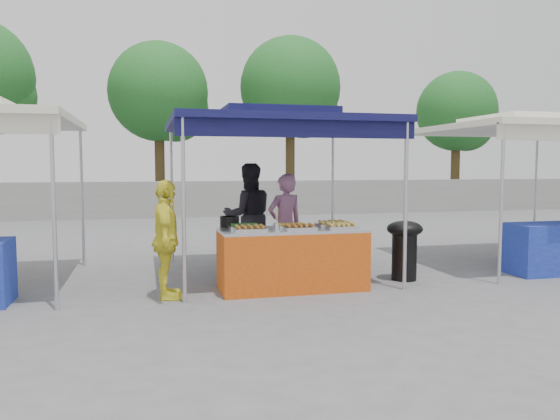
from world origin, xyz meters
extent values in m
plane|color=#5D5C5F|center=(0.00, 0.00, 0.00)|extent=(80.00, 80.00, 0.00)
cube|color=gray|center=(0.00, 11.00, 0.60)|extent=(40.00, 0.25, 1.20)
cylinder|color=silver|center=(-1.50, -0.50, 1.15)|extent=(0.05, 0.05, 2.30)
cylinder|color=silver|center=(1.50, -0.50, 1.15)|extent=(0.05, 0.05, 2.30)
cylinder|color=silver|center=(-1.50, 2.50, 1.15)|extent=(0.05, 0.05, 2.30)
cylinder|color=silver|center=(1.50, 2.50, 1.15)|extent=(0.05, 0.05, 2.30)
cube|color=#101043|center=(0.00, 1.00, 2.35)|extent=(3.20, 3.20, 0.10)
cube|color=#101043|center=(0.00, 1.00, 2.48)|extent=(1.65, 1.65, 0.18)
cube|color=#101043|center=(0.00, -0.50, 2.20)|extent=(3.20, 0.04, 0.25)
cylinder|color=silver|center=(-3.00, -0.50, 1.15)|extent=(0.05, 0.05, 2.30)
cylinder|color=silver|center=(-3.00, 2.50, 1.15)|extent=(0.05, 0.05, 2.30)
cylinder|color=silver|center=(3.00, -0.50, 1.15)|extent=(0.05, 0.05, 2.30)
cylinder|color=silver|center=(3.00, 2.50, 1.15)|extent=(0.05, 0.05, 2.30)
cylinder|color=silver|center=(6.00, 2.50, 1.15)|extent=(0.05, 0.05, 2.30)
cube|color=silver|center=(4.50, 1.00, 2.35)|extent=(3.20, 3.20, 0.10)
cube|color=silver|center=(4.50, 1.00, 2.48)|extent=(1.65, 1.65, 0.18)
cylinder|color=#433319|center=(-1.40, 13.34, 1.98)|extent=(0.36, 0.36, 3.95)
sphere|color=#206022|center=(-1.40, 13.34, 4.40)|extent=(3.61, 3.61, 3.61)
sphere|color=#206022|center=(-0.80, 13.54, 3.84)|extent=(2.48, 2.48, 2.48)
cylinder|color=#433319|center=(3.57, 13.33, 2.12)|extent=(0.36, 0.36, 4.25)
sphere|color=#206022|center=(3.57, 13.33, 4.73)|extent=(3.88, 3.88, 3.88)
sphere|color=#206022|center=(4.17, 13.53, 4.12)|extent=(2.67, 2.67, 2.67)
cylinder|color=#433319|center=(10.43, 12.72, 1.76)|extent=(0.36, 0.36, 3.52)
sphere|color=#206022|center=(10.43, 12.72, 3.92)|extent=(3.22, 3.22, 3.22)
sphere|color=#206022|center=(11.03, 12.92, 3.42)|extent=(2.21, 2.21, 2.21)
cube|color=#C74C12|center=(0.00, -0.10, 0.40)|extent=(2.00, 0.80, 0.81)
cube|color=silver|center=(0.00, -0.10, 0.83)|extent=(2.00, 0.80, 0.04)
cube|color=silver|center=(-0.64, -0.34, 0.88)|extent=(0.42, 0.30, 0.05)
cube|color=brown|center=(-0.64, -0.34, 0.91)|extent=(0.35, 0.25, 0.02)
cube|color=silver|center=(0.04, -0.34, 0.88)|extent=(0.42, 0.30, 0.05)
cube|color=brown|center=(0.04, -0.34, 0.91)|extent=(0.35, 0.25, 0.02)
cube|color=silver|center=(0.63, -0.34, 0.88)|extent=(0.42, 0.30, 0.05)
cube|color=#B4953D|center=(0.63, -0.34, 0.91)|extent=(0.35, 0.25, 0.02)
cube|color=silver|center=(-0.65, -0.04, 0.88)|extent=(0.42, 0.30, 0.05)
cube|color=#215A1E|center=(-0.65, -0.04, 0.91)|extent=(0.35, 0.25, 0.02)
cube|color=silver|center=(-0.02, -0.04, 0.88)|extent=(0.42, 0.30, 0.05)
cube|color=gold|center=(-0.02, -0.04, 0.91)|extent=(0.35, 0.25, 0.02)
cube|color=silver|center=(0.60, -0.03, 0.88)|extent=(0.42, 0.30, 0.05)
cube|color=#B4953D|center=(0.60, -0.03, 0.91)|extent=(0.35, 0.25, 0.02)
cylinder|color=black|center=(-0.82, 0.24, 0.93)|extent=(0.27, 0.27, 0.16)
cylinder|color=silver|center=(-0.26, -0.27, 0.90)|extent=(0.08, 0.08, 0.10)
cylinder|color=black|center=(1.80, 0.10, 0.36)|extent=(0.37, 0.37, 0.72)
ellipsoid|color=black|center=(1.80, 0.10, 0.78)|extent=(0.53, 0.53, 0.24)
cube|color=#1426A7|center=(-0.25, 0.57, 0.15)|extent=(0.51, 0.36, 0.31)
cube|color=#1426A7|center=(0.25, 0.51, 0.16)|extent=(0.52, 0.37, 0.31)
cube|color=#1426A7|center=(0.25, 0.51, 0.47)|extent=(0.50, 0.35, 0.30)
imported|color=#8D5A7C|center=(0.12, 0.75, 0.80)|extent=(0.66, 0.52, 1.59)
imported|color=black|center=(-0.28, 1.64, 0.88)|extent=(0.86, 0.67, 1.75)
imported|color=yellow|center=(-1.71, -0.24, 0.77)|extent=(0.40, 0.91, 1.53)
camera|label=1|loc=(-1.96, -7.30, 1.71)|focal=35.00mm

